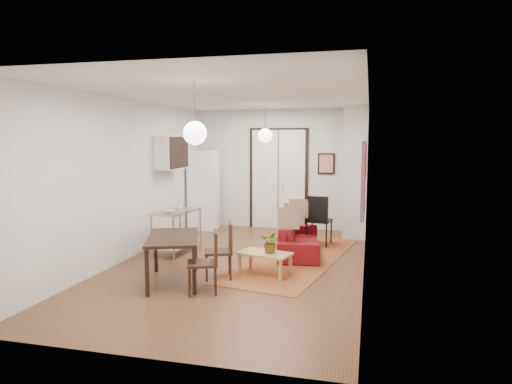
% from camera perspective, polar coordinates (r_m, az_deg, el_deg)
% --- Properties ---
extents(floor, '(7.00, 7.00, 0.00)m').
position_cam_1_polar(floor, '(8.03, -2.07, -9.10)').
color(floor, brown).
rests_on(floor, ground).
extents(ceiling, '(4.20, 7.00, 0.02)m').
position_cam_1_polar(ceiling, '(7.77, -2.16, 11.96)').
color(ceiling, silver).
rests_on(ceiling, wall_back).
extents(wall_back, '(4.20, 0.02, 2.90)m').
position_cam_1_polar(wall_back, '(11.16, 2.88, 2.86)').
color(wall_back, silver).
rests_on(wall_back, floor).
extents(wall_front, '(4.20, 0.02, 2.90)m').
position_cam_1_polar(wall_front, '(4.53, -14.48, -2.76)').
color(wall_front, silver).
rests_on(wall_front, floor).
extents(wall_left, '(0.02, 7.00, 2.90)m').
position_cam_1_polar(wall_left, '(8.59, -15.71, 1.52)').
color(wall_left, silver).
rests_on(wall_left, floor).
extents(wall_right, '(0.02, 7.00, 2.90)m').
position_cam_1_polar(wall_right, '(7.46, 13.57, 0.86)').
color(wall_right, silver).
rests_on(wall_right, floor).
extents(double_doors, '(1.44, 0.06, 2.50)m').
position_cam_1_polar(double_doors, '(11.14, 2.82, 1.57)').
color(double_doors, white).
rests_on(double_doors, wall_back).
extents(stub_partition, '(0.50, 0.10, 2.90)m').
position_cam_1_polar(stub_partition, '(10.01, 12.27, 2.30)').
color(stub_partition, silver).
rests_on(stub_partition, floor).
extents(wall_cabinet, '(0.35, 1.00, 0.70)m').
position_cam_1_polar(wall_cabinet, '(9.82, -10.53, 4.89)').
color(wall_cabinet, white).
rests_on(wall_cabinet, wall_left).
extents(painting_popart, '(0.05, 1.00, 1.00)m').
position_cam_1_polar(painting_popart, '(6.20, 13.29, 1.59)').
color(painting_popart, red).
rests_on(painting_popart, wall_right).
extents(painting_abstract, '(0.05, 0.50, 0.60)m').
position_cam_1_polar(painting_abstract, '(8.24, 13.51, 3.82)').
color(painting_abstract, '#F5E2CC').
rests_on(painting_abstract, wall_right).
extents(poster_back, '(0.40, 0.03, 0.50)m').
position_cam_1_polar(poster_back, '(10.96, 8.77, 3.51)').
color(poster_back, red).
rests_on(poster_back, wall_back).
extents(print_left, '(0.03, 0.44, 0.54)m').
position_cam_1_polar(print_left, '(10.33, -10.14, 5.25)').
color(print_left, '#9D6C41').
rests_on(print_left, wall_left).
extents(pendant_back, '(0.30, 0.30, 0.80)m').
position_cam_1_polar(pendant_back, '(9.67, 1.17, 7.05)').
color(pendant_back, white).
rests_on(pendant_back, ceiling).
extents(pendant_front, '(0.30, 0.30, 0.80)m').
position_cam_1_polar(pendant_front, '(5.84, -7.64, 7.32)').
color(pendant_front, white).
rests_on(pendant_front, ceiling).
extents(kilim_rug, '(2.17, 4.15, 0.01)m').
position_cam_1_polar(kilim_rug, '(8.45, 4.79, -8.29)').
color(kilim_rug, '#A55229').
rests_on(kilim_rug, floor).
extents(sofa, '(1.00, 1.98, 0.55)m').
position_cam_1_polar(sofa, '(8.80, 5.40, -5.87)').
color(sofa, maroon).
rests_on(sofa, floor).
extents(coffee_table, '(0.91, 0.65, 0.37)m').
position_cam_1_polar(coffee_table, '(7.40, 1.12, -7.94)').
color(coffee_table, tan).
rests_on(coffee_table, floor).
extents(potted_plant, '(0.38, 0.35, 0.36)m').
position_cam_1_polar(potted_plant, '(7.32, 1.89, -6.26)').
color(potted_plant, '#2B5F2D').
rests_on(potted_plant, coffee_table).
extents(kitchen_counter, '(0.68, 1.15, 0.83)m').
position_cam_1_polar(kitchen_counter, '(8.84, -9.87, -4.24)').
color(kitchen_counter, '#A9ABAE').
rests_on(kitchen_counter, floor).
extents(bowl, '(0.22, 0.22, 0.05)m').
position_cam_1_polar(bowl, '(8.52, -10.73, -2.40)').
color(bowl, beige).
rests_on(bowl, kitchen_counter).
extents(soap_bottle, '(0.09, 0.09, 0.17)m').
position_cam_1_polar(soap_bottle, '(9.03, -9.57, -1.47)').
color(soap_bottle, teal).
rests_on(soap_bottle, kitchen_counter).
extents(fridge, '(0.76, 0.76, 1.91)m').
position_cam_1_polar(fridge, '(11.14, -6.54, 0.25)').
color(fridge, white).
rests_on(fridge, floor).
extents(dining_table, '(1.15, 1.47, 0.72)m').
position_cam_1_polar(dining_table, '(7.06, -10.33, -6.07)').
color(dining_table, black).
rests_on(dining_table, floor).
extents(dining_chair_near, '(0.54, 0.66, 0.89)m').
position_cam_1_polar(dining_chair_near, '(7.27, -4.53, -6.63)').
color(dining_chair_near, '#341D10').
rests_on(dining_chair_near, floor).
extents(dining_chair_far, '(0.54, 0.66, 0.89)m').
position_cam_1_polar(dining_chair_far, '(6.63, -6.47, -7.95)').
color(dining_chair_far, '#341D10').
rests_on(dining_chair_far, floor).
extents(black_side_chair, '(0.54, 0.54, 1.04)m').
position_cam_1_polar(black_side_chair, '(9.59, 7.97, -2.85)').
color(black_side_chair, black).
rests_on(black_side_chair, floor).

